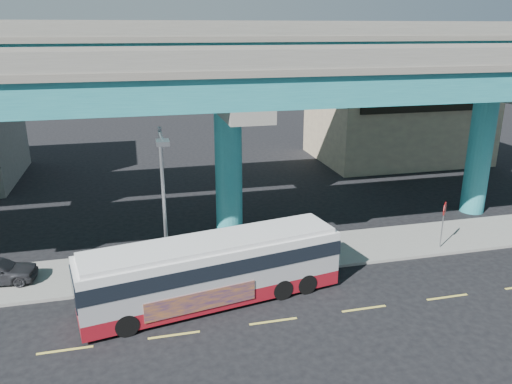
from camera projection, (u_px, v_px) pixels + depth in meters
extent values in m
plane|color=black|center=(271.00, 317.00, 20.51)|extent=(120.00, 120.00, 0.00)
cube|color=gray|center=(243.00, 259.00, 25.56)|extent=(70.00, 4.00, 0.15)
cube|color=#D8C64C|center=(65.00, 350.00, 18.41)|extent=(2.00, 0.12, 0.01)
cube|color=#D8C64C|center=(174.00, 335.00, 19.32)|extent=(2.00, 0.12, 0.01)
cube|color=#D8C64C|center=(273.00, 321.00, 20.23)|extent=(2.00, 0.12, 0.01)
cube|color=#D8C64C|center=(364.00, 309.00, 21.14)|extent=(2.00, 0.12, 0.01)
cube|color=#D8C64C|center=(447.00, 297.00, 22.05)|extent=(2.00, 0.12, 0.01)
cylinder|color=#21727E|center=(229.00, 172.00, 27.65)|extent=(1.50, 1.50, 7.40)
cube|color=gray|center=(227.00, 100.00, 26.40)|extent=(2.00, 12.00, 0.60)
cube|color=gray|center=(216.00, 77.00, 29.34)|extent=(1.80, 5.00, 1.20)
cylinder|color=#21727E|center=(479.00, 156.00, 31.28)|extent=(1.50, 1.50, 7.40)
cube|color=gray|center=(488.00, 91.00, 30.03)|extent=(2.00, 12.00, 0.60)
cube|color=gray|center=(455.00, 71.00, 32.98)|extent=(1.80, 5.00, 1.20)
cube|color=#21727E|center=(241.00, 88.00, 22.86)|extent=(52.00, 5.00, 1.40)
cube|color=gray|center=(241.00, 69.00, 22.59)|extent=(52.00, 5.40, 0.30)
cube|color=gray|center=(254.00, 60.00, 20.11)|extent=(52.00, 0.25, 0.80)
cube|color=gray|center=(230.00, 54.00, 24.72)|extent=(52.00, 0.25, 0.80)
cube|color=#21727E|center=(215.00, 54.00, 28.94)|extent=(52.00, 5.00, 1.40)
cube|color=gray|center=(215.00, 38.00, 28.67)|extent=(52.00, 5.40, 0.30)
cube|color=gray|center=(223.00, 28.00, 26.19)|extent=(52.00, 0.25, 0.80)
cube|color=gray|center=(208.00, 28.00, 30.80)|extent=(52.00, 0.25, 0.80)
cube|color=tan|center=(396.00, 120.00, 44.71)|extent=(14.00, 10.00, 7.00)
cube|color=black|center=(431.00, 104.00, 39.35)|extent=(12.00, 0.25, 1.20)
cube|color=maroon|center=(213.00, 290.00, 21.60)|extent=(11.44, 4.36, 0.65)
cube|color=#B7B7BC|center=(213.00, 269.00, 21.28)|extent=(11.44, 4.36, 1.40)
cube|color=black|center=(213.00, 259.00, 21.14)|extent=(11.51, 4.42, 0.65)
cube|color=silver|center=(212.00, 248.00, 20.97)|extent=(11.44, 4.36, 0.37)
cube|color=silver|center=(212.00, 242.00, 20.89)|extent=(11.00, 4.05, 0.19)
cube|color=black|center=(326.00, 240.00, 23.37)|extent=(0.44, 2.10, 1.12)
cube|color=black|center=(73.00, 289.00, 18.99)|extent=(0.44, 2.10, 1.12)
cube|color=#171356|center=(202.00, 301.00, 20.08)|extent=(4.60, 0.89, 0.84)
cylinder|color=black|center=(127.00, 325.00, 19.16)|extent=(0.97, 0.44, 0.93)
cylinder|color=black|center=(117.00, 299.00, 21.02)|extent=(0.97, 0.44, 0.93)
cylinder|color=black|center=(282.00, 289.00, 21.78)|extent=(0.97, 0.44, 0.93)
cylinder|color=black|center=(262.00, 269.00, 23.64)|extent=(0.97, 0.44, 0.93)
cylinder|color=black|center=(306.00, 284.00, 22.25)|extent=(0.97, 0.44, 0.93)
cylinder|color=black|center=(284.00, 264.00, 24.11)|extent=(0.97, 0.44, 0.93)
cylinder|color=gray|center=(164.00, 207.00, 22.14)|extent=(0.16, 0.16, 7.20)
cylinder|color=gray|center=(161.00, 136.00, 20.18)|extent=(0.12, 1.95, 0.12)
cube|color=gray|center=(163.00, 143.00, 19.30)|extent=(0.50, 0.70, 0.18)
cylinder|color=gray|center=(442.00, 228.00, 26.38)|extent=(0.06, 0.06, 2.25)
cylinder|color=#B20A0A|center=(445.00, 209.00, 26.01)|extent=(0.56, 0.58, 0.78)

